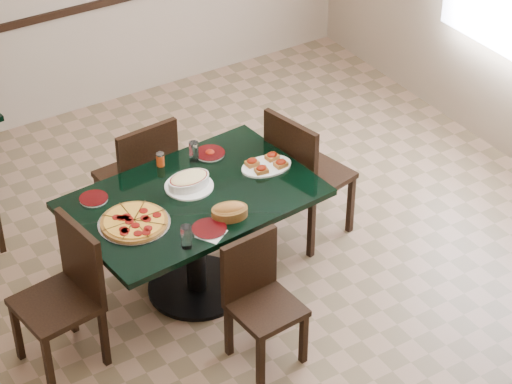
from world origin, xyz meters
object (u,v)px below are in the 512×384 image
main_table (194,220)px  chair_right (302,170)px  bread_basket (230,211)px  chair_near (259,294)px  pepperoni_pizza (134,222)px  chair_left (67,289)px  bruschetta_platter (266,164)px  chair_far (141,174)px  lasagna_casserole (189,181)px

main_table → chair_right: size_ratio=1.61×
bread_basket → chair_right: bearing=43.5°
chair_near → pepperoni_pizza: (-0.48, 0.62, 0.32)m
chair_right → bread_basket: (-0.81, -0.41, 0.23)m
main_table → chair_left: (-0.91, -0.14, -0.05)m
bruschetta_platter → chair_left: bearing=-168.7°
main_table → pepperoni_pizza: pepperoni_pizza is taller
chair_near → chair_far: bearing=88.6°
chair_left → bruschetta_platter: chair_left is taller
chair_left → bruschetta_platter: (1.46, 0.16, 0.25)m
chair_left → pepperoni_pizza: chair_left is taller
chair_far → pepperoni_pizza: bearing=57.0°
main_table → chair_far: chair_far is taller
bread_basket → bruschetta_platter: bread_basket is taller
chair_right → bruschetta_platter: size_ratio=2.77×
main_table → pepperoni_pizza: 0.48m
chair_near → bruschetta_platter: 0.94m
main_table → lasagna_casserole: (0.03, 0.09, 0.23)m
chair_far → bruschetta_platter: (0.58, -0.65, 0.24)m
chair_right → chair_left: (-1.80, -0.25, -0.04)m
bruschetta_platter → chair_far: bearing=136.8°
pepperoni_pizza → lasagna_casserole: (0.46, 0.16, 0.03)m
main_table → chair_far: (-0.03, 0.68, -0.04)m
main_table → chair_left: chair_left is taller
chair_left → pepperoni_pizza: size_ratio=2.15×
chair_near → chair_left: bearing=145.3°
chair_left → lasagna_casserole: chair_left is taller
chair_far → lasagna_casserole: (0.06, -0.58, 0.26)m
lasagna_casserole → chair_left: bearing=-168.9°
main_table → lasagna_casserole: 0.25m
chair_far → chair_near: chair_far is taller
bread_basket → chair_far: bearing=113.1°
chair_far → lasagna_casserole: 0.64m
main_table → bread_basket: size_ratio=6.22×
chair_right → bruschetta_platter: 0.41m
chair_far → chair_right: 1.08m
pepperoni_pizza → bread_basket: bread_basket is taller
bread_basket → chair_left: bearing=-173.0°
chair_right → chair_far: bearing=46.4°
chair_far → bruschetta_platter: chair_far is taller
chair_near → chair_left: 1.11m
chair_left → pepperoni_pizza: 0.54m
pepperoni_pizza → bruschetta_platter: bearing=5.6°
bruschetta_platter → main_table: bearing=-172.3°
pepperoni_pizza → lasagna_casserole: bearing=19.8°
main_table → chair_left: bearing=-176.6°
chair_far → chair_left: size_ratio=1.02×
bread_basket → lasagna_casserole: bearing=114.7°
chair_near → pepperoni_pizza: chair_near is taller
bread_basket → chair_near: bearing=-79.5°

